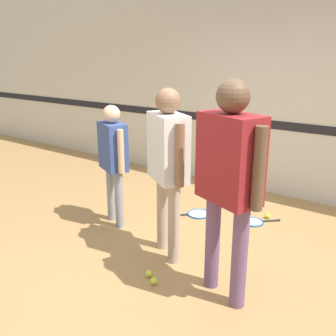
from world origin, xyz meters
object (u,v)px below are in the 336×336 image
(person_student_right, at_px, (229,170))
(racket_spare_on_floor, at_px, (254,222))
(person_student_left, at_px, (113,153))
(tennis_ball_by_spare_racket, at_px, (268,216))
(person_instructor, at_px, (168,156))
(racket_second_spare, at_px, (197,214))
(tennis_ball_stray_left, at_px, (149,274))
(tennis_ball_near_instructor, at_px, (154,281))

(person_student_right, height_order, racket_spare_on_floor, person_student_right)
(person_student_left, height_order, tennis_ball_by_spare_racket, person_student_left)
(person_instructor, xyz_separation_m, tennis_ball_by_spare_racket, (0.51, 1.44, -1.02))
(person_student_right, bearing_deg, racket_second_spare, -30.01)
(racket_spare_on_floor, bearing_deg, person_student_right, -119.97)
(racket_second_spare, relative_size, tennis_ball_stray_left, 7.23)
(person_instructor, distance_m, tennis_ball_by_spare_racket, 1.84)
(person_instructor, height_order, racket_second_spare, person_instructor)
(tennis_ball_by_spare_racket, bearing_deg, person_instructor, -109.46)
(tennis_ball_by_spare_racket, bearing_deg, tennis_ball_near_instructor, -98.72)
(person_instructor, relative_size, racket_spare_on_floor, 3.75)
(racket_spare_on_floor, bearing_deg, tennis_ball_stray_left, -144.43)
(person_student_left, xyz_separation_m, racket_second_spare, (0.68, 0.80, -0.88))
(tennis_ball_near_instructor, bearing_deg, tennis_ball_stray_left, 148.71)
(tennis_ball_near_instructor, distance_m, tennis_ball_by_spare_racket, 1.97)
(racket_second_spare, bearing_deg, tennis_ball_by_spare_racket, 163.33)
(person_student_left, relative_size, racket_second_spare, 3.03)
(person_instructor, height_order, tennis_ball_near_instructor, person_instructor)
(person_student_right, height_order, tennis_ball_by_spare_racket, person_student_right)
(racket_second_spare, relative_size, tennis_ball_by_spare_racket, 7.23)
(person_student_left, bearing_deg, tennis_ball_near_instructor, -7.68)
(person_instructor, relative_size, tennis_ball_stray_left, 25.75)
(person_student_left, xyz_separation_m, tennis_ball_by_spare_racket, (1.46, 1.22, -0.86))
(person_instructor, xyz_separation_m, tennis_ball_stray_left, (0.10, -0.44, -1.02))
(tennis_ball_near_instructor, xyz_separation_m, tennis_ball_stray_left, (-0.11, 0.07, 0.00))
(person_student_left, relative_size, tennis_ball_by_spare_racket, 21.88)
(person_instructor, distance_m, racket_spare_on_floor, 1.67)
(person_instructor, relative_size, tennis_ball_near_instructor, 25.75)
(tennis_ball_stray_left, bearing_deg, tennis_ball_near_instructor, -31.29)
(tennis_ball_stray_left, bearing_deg, racket_second_spare, 104.27)
(racket_spare_on_floor, bearing_deg, tennis_ball_near_instructor, -140.54)
(tennis_ball_near_instructor, height_order, tennis_ball_stray_left, same)
(person_student_left, height_order, person_student_right, person_student_right)
(person_student_right, height_order, racket_second_spare, person_student_right)
(racket_spare_on_floor, height_order, tennis_ball_near_instructor, tennis_ball_near_instructor)
(person_instructor, bearing_deg, tennis_ball_by_spare_racket, 102.75)
(tennis_ball_near_instructor, bearing_deg, racket_spare_on_floor, 83.08)
(person_student_left, xyz_separation_m, racket_spare_on_floor, (1.37, 1.01, -0.88))
(tennis_ball_near_instructor, bearing_deg, racket_second_spare, 107.44)
(person_student_right, distance_m, racket_second_spare, 2.01)
(person_student_right, bearing_deg, tennis_ball_stray_left, 34.84)
(person_student_left, height_order, tennis_ball_stray_left, person_student_left)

